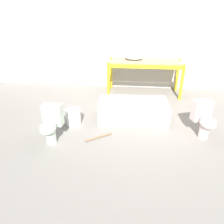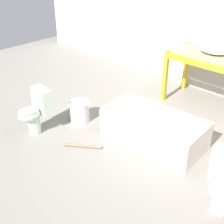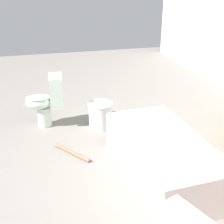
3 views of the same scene
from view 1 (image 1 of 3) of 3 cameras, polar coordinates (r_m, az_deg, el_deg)
name	(u,v)px [view 1 (image 1 of 3)]	position (r m, az deg, el deg)	size (l,w,h in m)	color
ground_plane	(141,116)	(5.20, 7.47, -1.17)	(12.00, 12.00, 0.00)	gray
warehouse_wall_rear	(143,34)	(6.74, 8.04, 19.49)	(10.80, 0.08, 3.20)	beige
shelving_rack	(145,66)	(6.30, 8.60, 11.92)	(2.05, 0.79, 0.98)	gold
sink_basin	(134,57)	(6.34, 5.76, 14.14)	(0.53, 0.45, 0.22)	white
bathtub_main	(133,109)	(4.95, 5.51, 0.79)	(1.57, 0.84, 0.45)	silver
toilet_near	(51,123)	(4.22, -15.69, -2.88)	(0.37, 0.54, 0.72)	silver
toilet_far	(204,119)	(4.60, 22.96, -1.58)	(0.48, 0.60, 0.72)	silver
bucket_white	(73,117)	(4.83, -10.03, -1.25)	(0.34, 0.34, 0.35)	white
loose_pipe	(99,137)	(4.36, -3.54, -6.56)	(0.49, 0.36, 0.04)	#8C6B4C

